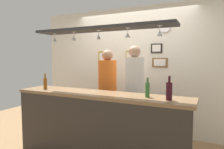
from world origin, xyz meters
The scene contains 18 objects.
back_wall centered at (0.00, 1.10, 1.30)m, with size 4.40×0.06×2.60m, color silver.
bar_counter centered at (0.00, -0.51, 0.69)m, with size 2.70×0.55×1.03m.
overhead_glass_rack centered at (0.00, -0.30, 1.97)m, with size 2.20×0.36×0.04m, color black.
hanging_wineglass_far_left centered at (-0.88, -0.28, 1.86)m, with size 0.07×0.07×0.13m.
hanging_wineglass_left centered at (-0.45, -0.33, 1.86)m, with size 0.07×0.07×0.13m.
hanging_wineglass_center_left centered at (-0.01, -0.32, 1.86)m, with size 0.07×0.07×0.13m.
hanging_wineglass_center centered at (0.46, -0.36, 1.86)m, with size 0.07×0.07×0.13m.
hanging_wineglass_center_right centered at (0.89, -0.36, 1.86)m, with size 0.07×0.07×0.13m.
person_middle_orange_shirt centered at (-0.23, 0.38, 1.03)m, with size 0.34×0.34×1.70m.
person_right_white_patterned_shirt centered at (0.29, 0.38, 1.07)m, with size 0.34×0.34×1.76m.
bottle_beer_green_import centered at (0.73, -0.32, 1.13)m, with size 0.06×0.06×0.26m.
bottle_wine_dark_red centered at (1.03, -0.40, 1.15)m, with size 0.08×0.08×0.30m.
bottle_beer_amber_tall centered at (-1.01, -0.39, 1.13)m, with size 0.06×0.06×0.26m.
picture_frame_caricature centered at (-0.68, 1.06, 1.53)m, with size 0.26×0.02×0.34m.
picture_frame_lower_pair centered at (0.58, 1.06, 1.46)m, with size 0.30×0.02×0.18m.
picture_frame_crest centered at (-0.05, 1.06, 1.57)m, with size 0.18×0.02×0.26m.
picture_frame_upper_small centered at (0.51, 1.06, 1.74)m, with size 0.22×0.02×0.18m.
wall_clock centered at (0.66, 1.05, 2.15)m, with size 0.22×0.22×0.03m, color white.
Camera 1 is at (1.46, -2.88, 1.55)m, focal length 32.00 mm.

